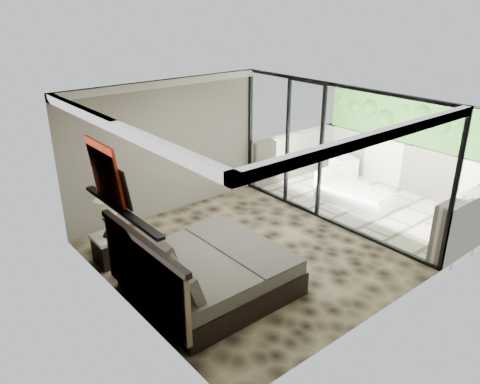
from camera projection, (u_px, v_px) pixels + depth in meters
floor at (244, 256)px, 8.35m from camera, size 5.00×5.00×0.00m
ceiling at (245, 100)px, 7.28m from camera, size 4.50×5.00×0.02m
back_wall at (167, 149)px, 9.59m from camera, size 4.50×0.02×2.80m
left_wall at (121, 220)px, 6.50m from camera, size 0.02×5.00×2.80m
glass_wall at (333, 156)px, 9.13m from camera, size 0.08×5.00×2.80m
terrace_slab at (371, 204)px, 10.58m from camera, size 3.00×5.00×0.12m
parapet_far at (408, 166)px, 11.13m from camera, size 0.30×5.00×1.10m
foliage_hedge at (415, 121)px, 10.71m from camera, size 0.36×4.60×1.10m
picture_ledge at (121, 210)px, 6.57m from camera, size 0.12×2.20×0.05m
bed at (205, 273)px, 7.17m from camera, size 2.26×2.18×1.25m
nightstand at (111, 249)px, 8.05m from camera, size 0.70×0.70×0.53m
table_lamp at (106, 213)px, 7.79m from camera, size 0.36×0.36×0.67m
abstract_canvas at (105, 172)px, 6.65m from camera, size 0.13×0.90×0.90m
framed_print at (120, 187)px, 6.51m from camera, size 0.11×0.50×0.60m
ottoman at (343, 168)px, 11.86m from camera, size 0.71×0.71×0.55m
lounger at (353, 194)px, 10.44m from camera, size 0.99×1.73×0.65m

